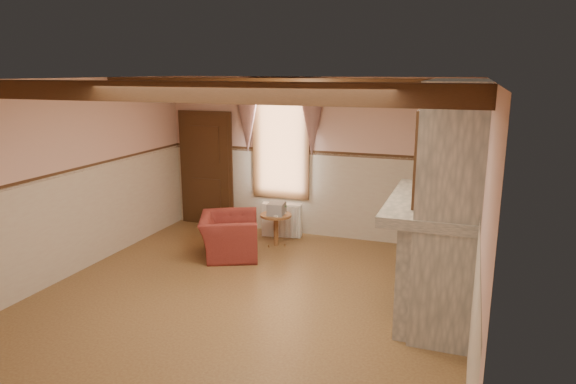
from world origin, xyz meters
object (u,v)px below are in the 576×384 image
(side_table, at_px, (276,230))
(mantel_clock, at_px, (440,177))
(bowl, at_px, (436,192))
(armchair, at_px, (229,236))
(radiator, at_px, (282,220))
(oil_lamp, at_px, (440,177))

(side_table, relative_size, mantel_clock, 2.29)
(bowl, bearing_deg, armchair, 167.33)
(armchair, relative_size, bowl, 2.90)
(side_table, xyz_separation_m, bowl, (2.65, -1.42, 1.19))
(armchair, distance_m, side_table, 0.89)
(radiator, bearing_deg, bowl, -43.91)
(side_table, bearing_deg, mantel_clock, -16.62)
(radiator, relative_size, bowl, 1.99)
(oil_lamp, bearing_deg, side_table, 160.07)
(bowl, bearing_deg, radiator, 144.79)
(armchair, height_order, bowl, bowl)
(oil_lamp, bearing_deg, mantel_clock, 90.00)
(radiator, xyz_separation_m, oil_lamp, (2.73, -1.46, 1.26))
(armchair, xyz_separation_m, side_table, (0.53, 0.71, -0.06))
(mantel_clock, bearing_deg, side_table, 163.38)
(oil_lamp, bearing_deg, bowl, -90.00)
(radiator, xyz_separation_m, bowl, (2.73, -1.93, 1.16))
(armchair, height_order, side_table, armchair)
(side_table, height_order, oil_lamp, oil_lamp)
(armchair, height_order, radiator, armchair)
(bowl, relative_size, mantel_clock, 1.46)
(side_table, height_order, radiator, radiator)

